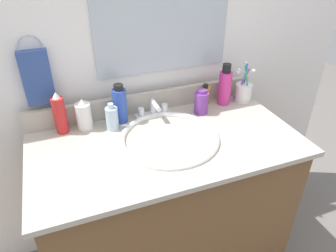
# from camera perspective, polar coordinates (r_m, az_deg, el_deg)

# --- Properties ---
(vanity_cabinet) EXTENTS (1.02, 0.51, 0.74)m
(vanity_cabinet) POSITION_cam_1_polar(r_m,az_deg,el_deg) (1.50, -0.16, -15.14)
(vanity_cabinet) COLOR brown
(vanity_cabinet) RESTS_ON ground_plane
(countertop) EXTENTS (1.06, 0.56, 0.02)m
(countertop) POSITION_cam_1_polar(r_m,az_deg,el_deg) (1.25, -0.18, -3.19)
(countertop) COLOR #B2A899
(countertop) RESTS_ON vanity_cabinet
(backsplash) EXTENTS (1.06, 0.02, 0.09)m
(backsplash) POSITION_cam_1_polar(r_m,az_deg,el_deg) (1.44, -4.00, 4.40)
(backsplash) COLOR #B2A899
(backsplash) RESTS_ON countertop
(back_wall) EXTENTS (2.16, 0.04, 1.30)m
(back_wall) POSITION_cam_1_polar(r_m,az_deg,el_deg) (1.56, -4.48, 0.39)
(back_wall) COLOR white
(back_wall) RESTS_ON ground_plane
(mirror_panel) EXTENTS (0.60, 0.01, 0.56)m
(mirror_panel) POSITION_cam_1_polar(r_m,az_deg,el_deg) (1.37, -0.93, 21.11)
(mirror_panel) COLOR #B2BCC6
(towel_ring) EXTENTS (0.10, 0.01, 0.10)m
(towel_ring) POSITION_cam_1_polar(r_m,az_deg,el_deg) (1.32, -23.83, 13.11)
(towel_ring) COLOR silver
(hand_towel) EXTENTS (0.11, 0.04, 0.22)m
(hand_towel) POSITION_cam_1_polar(r_m,az_deg,el_deg) (1.34, -22.71, 8.07)
(hand_towel) COLOR #334C8C
(sink_basin) EXTENTS (0.40, 0.40, 0.11)m
(sink_basin) POSITION_cam_1_polar(r_m,az_deg,el_deg) (1.27, 0.23, -3.49)
(sink_basin) COLOR white
(sink_basin) RESTS_ON countertop
(faucet) EXTENTS (0.16, 0.10, 0.08)m
(faucet) POSITION_cam_1_polar(r_m,az_deg,el_deg) (1.39, -2.65, 2.78)
(faucet) COLOR silver
(faucet) RESTS_ON countertop
(bottle_lotion_white) EXTENTS (0.06, 0.06, 0.14)m
(bottle_lotion_white) POSITION_cam_1_polar(r_m,az_deg,el_deg) (1.34, -15.06, 1.90)
(bottle_lotion_white) COLOR white
(bottle_lotion_white) RESTS_ON countertop
(bottle_spray_red) EXTENTS (0.05, 0.05, 0.18)m
(bottle_spray_red) POSITION_cam_1_polar(r_m,az_deg,el_deg) (1.33, -19.11, 2.05)
(bottle_spray_red) COLOR red
(bottle_spray_red) RESTS_ON countertop
(bottle_soap_pink) EXTENTS (0.06, 0.06, 0.20)m
(bottle_soap_pink) POSITION_cam_1_polar(r_m,az_deg,el_deg) (1.50, 10.31, 7.12)
(bottle_soap_pink) COLOR #D8338C
(bottle_soap_pink) RESTS_ON countertop
(bottle_cream_purple) EXTENTS (0.06, 0.06, 0.12)m
(bottle_cream_purple) POSITION_cam_1_polar(r_m,az_deg,el_deg) (1.42, 6.08, 4.33)
(bottle_cream_purple) COLOR #7A3899
(bottle_cream_purple) RESTS_ON countertop
(bottle_oil_amber) EXTENTS (0.05, 0.05, 0.10)m
(bottle_oil_amber) POSITION_cam_1_polar(r_m,az_deg,el_deg) (1.51, 6.75, 5.68)
(bottle_oil_amber) COLOR gold
(bottle_oil_amber) RESTS_ON countertop
(bottle_gel_clear) EXTENTS (0.05, 0.05, 0.12)m
(bottle_gel_clear) POSITION_cam_1_polar(r_m,az_deg,el_deg) (1.31, -10.15, 1.43)
(bottle_gel_clear) COLOR silver
(bottle_gel_clear) RESTS_ON countertop
(bottle_shampoo_blue) EXTENTS (0.06, 0.06, 0.17)m
(bottle_shampoo_blue) POSITION_cam_1_polar(r_m,az_deg,el_deg) (1.35, -8.74, 3.87)
(bottle_shampoo_blue) COLOR #2D4CB2
(bottle_shampoo_blue) RESTS_ON countertop
(cup_white_ceramic) EXTENTS (0.09, 0.08, 0.19)m
(cup_white_ceramic) POSITION_cam_1_polar(r_m,az_deg,el_deg) (1.56, 13.55, 6.12)
(cup_white_ceramic) COLOR white
(cup_white_ceramic) RESTS_ON countertop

